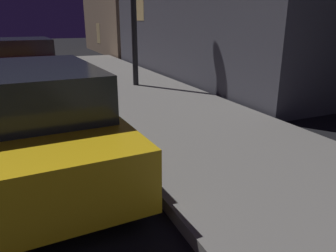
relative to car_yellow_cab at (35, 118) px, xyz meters
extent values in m
cube|color=gold|center=(0.00, 0.04, -0.15)|extent=(1.95, 4.43, 0.64)
cube|color=#1E2328|center=(0.00, -0.09, 0.43)|extent=(1.65, 2.45, 0.56)
cylinder|color=black|center=(0.82, 1.42, -0.39)|extent=(0.25, 0.67, 0.66)
cylinder|color=black|center=(0.94, -1.27, -0.39)|extent=(0.25, 0.67, 0.66)
cube|color=maroon|center=(0.00, 7.03, -0.15)|extent=(2.07, 4.53, 0.64)
cube|color=#1E2328|center=(0.00, 7.05, 0.43)|extent=(1.74, 2.29, 0.56)
cylinder|color=black|center=(0.86, 8.46, -0.39)|extent=(0.25, 0.67, 0.66)
cylinder|color=black|center=(1.00, 5.70, -0.39)|extent=(0.25, 0.67, 0.66)
cube|color=#F2D17F|center=(4.47, 8.34, 1.85)|extent=(0.06, 0.90, 1.20)
cube|color=#F2D17F|center=(4.47, 16.30, 0.48)|extent=(0.06, 0.90, 1.20)
camera|label=1|loc=(-0.04, -4.52, 1.26)|focal=34.40mm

